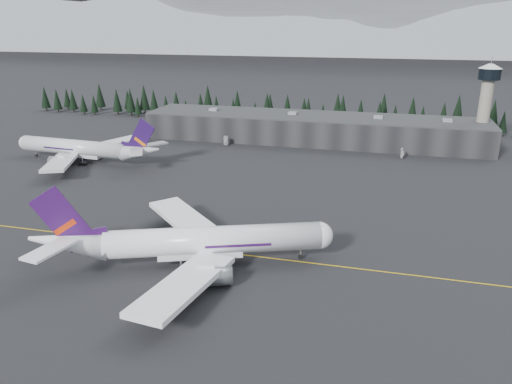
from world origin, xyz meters
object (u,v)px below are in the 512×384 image
(control_tower, at_px, (486,97))
(terminal, at_px, (313,128))
(jet_main, at_px, (187,242))
(gse_vehicle_a, at_px, (226,144))
(jet_parked, at_px, (86,149))
(gse_vehicle_b, at_px, (402,157))

(control_tower, bearing_deg, terminal, -177.71)
(jet_main, bearing_deg, control_tower, 37.57)
(control_tower, relative_size, gse_vehicle_a, 8.06)
(control_tower, height_order, jet_main, control_tower)
(jet_main, bearing_deg, terminal, 65.08)
(gse_vehicle_a, bearing_deg, jet_main, -73.88)
(terminal, relative_size, gse_vehicle_a, 34.21)
(gse_vehicle_a, bearing_deg, jet_parked, -135.38)
(terminal, distance_m, jet_main, 135.60)
(control_tower, bearing_deg, jet_main, -121.14)
(terminal, xyz_separation_m, jet_parked, (-83.69, -61.21, -0.70))
(control_tower, bearing_deg, gse_vehicle_b, -143.53)
(control_tower, relative_size, jet_parked, 0.56)
(terminal, height_order, control_tower, control_tower)
(terminal, relative_size, control_tower, 4.24)
(jet_parked, bearing_deg, control_tower, -154.07)
(gse_vehicle_a, relative_size, gse_vehicle_b, 1.00)
(jet_parked, bearing_deg, terminal, -139.92)
(gse_vehicle_b, bearing_deg, gse_vehicle_a, -92.64)
(gse_vehicle_b, bearing_deg, control_tower, 125.83)
(terminal, relative_size, gse_vehicle_b, 34.07)
(jet_main, distance_m, gse_vehicle_a, 120.04)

